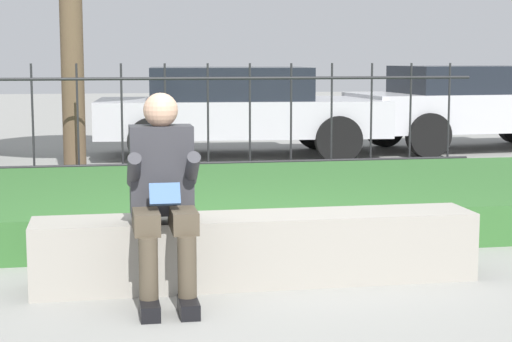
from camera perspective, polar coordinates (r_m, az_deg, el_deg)
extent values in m
plane|color=gray|center=(5.61, -0.27, -7.47)|extent=(60.00, 60.00, 0.00)
cube|color=gray|center=(5.56, 0.08, -5.23)|extent=(2.86, 0.45, 0.45)
cube|color=slate|center=(5.61, 0.08, -7.06)|extent=(2.75, 0.42, 0.08)
cube|color=black|center=(4.92, -7.10, -9.15)|extent=(0.11, 0.26, 0.09)
cylinder|color=#4C4233|center=(4.92, -7.18, -6.45)|extent=(0.11, 0.11, 0.36)
cube|color=#4C4233|center=(5.08, -7.36, -3.27)|extent=(0.15, 0.42, 0.13)
cube|color=black|center=(4.94, -4.52, -9.06)|extent=(0.11, 0.26, 0.09)
cylinder|color=#4C4233|center=(4.94, -4.62, -6.37)|extent=(0.11, 0.11, 0.36)
cube|color=#4C4233|center=(5.09, -4.88, -3.20)|extent=(0.15, 0.42, 0.13)
cube|color=#333338|center=(5.25, -6.33, 0.09)|extent=(0.38, 0.24, 0.54)
sphere|color=tan|center=(5.19, -6.38, 4.05)|extent=(0.21, 0.21, 0.21)
cylinder|color=#333338|center=(5.08, -8.13, 0.04)|extent=(0.08, 0.29, 0.24)
cylinder|color=#333338|center=(5.10, -4.29, 0.13)|extent=(0.08, 0.29, 0.24)
cube|color=#335689|center=(5.01, -6.10, -1.54)|extent=(0.18, 0.09, 0.13)
cube|color=#33662D|center=(7.70, -3.15, -2.11)|extent=(8.64, 3.00, 0.32)
cylinder|color=#232326|center=(9.58, -4.60, 0.49)|extent=(6.64, 0.03, 0.03)
cylinder|color=#232326|center=(9.51, -4.66, 6.17)|extent=(6.64, 0.03, 0.03)
cylinder|color=#232326|center=(9.51, -14.64, 2.75)|extent=(0.02, 0.02, 1.39)
cylinder|color=#232326|center=(9.49, -11.78, 2.83)|extent=(0.02, 0.02, 1.39)
cylinder|color=#232326|center=(9.49, -8.91, 2.90)|extent=(0.02, 0.02, 1.39)
cylinder|color=#232326|center=(9.51, -6.05, 2.96)|extent=(0.02, 0.02, 1.39)
cylinder|color=#232326|center=(9.56, -3.21, 3.01)|extent=(0.02, 0.02, 1.39)
cylinder|color=#232326|center=(9.63, -0.41, 3.06)|extent=(0.02, 0.02, 1.39)
cylinder|color=#232326|center=(9.72, 2.35, 3.09)|extent=(0.02, 0.02, 1.39)
cylinder|color=#232326|center=(9.84, 5.05, 3.12)|extent=(0.02, 0.02, 1.39)
cylinder|color=#232326|center=(9.98, 7.68, 3.15)|extent=(0.02, 0.02, 1.39)
cylinder|color=#232326|center=(10.13, 10.24, 3.16)|extent=(0.02, 0.02, 1.39)
cylinder|color=#232326|center=(10.31, 12.71, 3.17)|extent=(0.02, 0.02, 1.39)
cube|color=#B7B7BC|center=(13.97, 14.49, 3.90)|extent=(4.03, 1.95, 0.57)
cube|color=black|center=(13.87, 13.99, 5.95)|extent=(2.26, 1.62, 0.42)
cylinder|color=black|center=(12.71, 11.43, 2.34)|extent=(0.67, 0.25, 0.66)
cylinder|color=black|center=(14.19, 8.55, 2.94)|extent=(0.67, 0.25, 0.66)
cube|color=#B7B7BC|center=(12.61, -1.04, 3.63)|extent=(4.29, 2.16, 0.52)
cube|color=black|center=(12.57, -1.80, 5.87)|extent=(2.41, 1.79, 0.47)
cylinder|color=black|center=(11.92, 5.52, 2.12)|extent=(0.67, 0.25, 0.65)
cylinder|color=black|center=(13.68, 4.05, 2.83)|extent=(0.67, 0.25, 0.65)
cylinder|color=black|center=(11.69, -6.98, 1.99)|extent=(0.67, 0.25, 0.65)
cylinder|color=black|center=(13.48, -6.83, 2.73)|extent=(0.67, 0.25, 0.65)
cylinder|color=brown|center=(10.05, -12.23, 9.93)|extent=(0.26, 0.26, 3.80)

